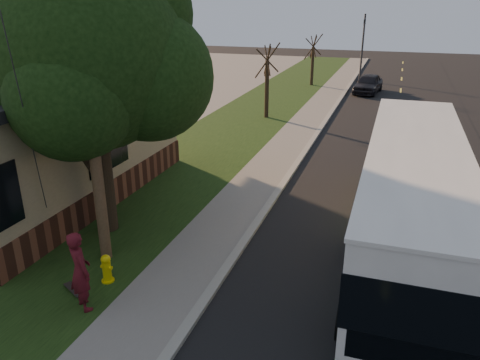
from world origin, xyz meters
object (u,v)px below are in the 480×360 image
(dumpster, at_px, (79,160))
(bare_tree_far, at_px, (313,61))
(skateboard_spare, at_px, (74,289))
(fire_hydrant, at_px, (107,268))
(traffic_signal, at_px, (363,43))
(skateboarder, at_px, (80,271))
(distant_car, at_px, (368,84))
(bare_tree_near, at_px, (267,82))
(leafy_tree, at_px, (94,58))
(utility_pole, at_px, (87,90))
(transit_bus, at_px, (412,196))

(dumpster, bearing_deg, bare_tree_far, 78.64)
(skateboard_spare, bearing_deg, fire_hydrant, 50.83)
(traffic_signal, height_order, skateboarder, traffic_signal)
(dumpster, relative_size, distant_car, 0.46)
(bare_tree_near, relative_size, traffic_signal, 0.78)
(fire_hydrant, distance_m, bare_tree_near, 18.10)
(bare_tree_far, height_order, distant_car, bare_tree_far)
(leafy_tree, relative_size, bare_tree_far, 1.94)
(skateboard_spare, bearing_deg, distant_car, 80.66)
(leafy_tree, bearing_deg, skateboarder, -65.83)
(utility_pole, distance_m, skateboard_spare, 4.80)
(bare_tree_far, bearing_deg, utility_pole, -90.60)
(utility_pole, xyz_separation_m, traffic_signal, (3.81, 33.01, -1.47))
(fire_hydrant, height_order, leafy_tree, leafy_tree)
(bare_tree_far, height_order, skateboarder, bare_tree_far)
(fire_hydrant, bearing_deg, leafy_tree, 120.67)
(transit_bus, distance_m, skateboarder, 8.64)
(skateboarder, xyz_separation_m, skateboard_spare, (-0.63, 0.43, -0.90))
(skateboard_spare, bearing_deg, traffic_signal, 84.02)
(traffic_signal, bearing_deg, transit_bus, -82.55)
(distant_car, bearing_deg, utility_pole, -92.65)
(fire_hydrant, distance_m, utility_pole, 4.37)
(fire_hydrant, bearing_deg, skateboarder, -84.68)
(leafy_tree, xyz_separation_m, traffic_signal, (4.67, 31.35, -2.00))
(utility_pole, distance_m, dumpster, 7.80)
(bare_tree_near, xyz_separation_m, skateboarder, (1.00, -19.07, -1.13))
(dumpster, distance_m, distant_car, 24.06)
(utility_pole, relative_size, distant_car, 2.20)
(leafy_tree, distance_m, traffic_signal, 31.76)
(skateboarder, height_order, distant_car, skateboarder)
(leafy_tree, bearing_deg, distant_car, 77.23)
(transit_bus, relative_size, distant_car, 2.82)
(bare_tree_far, xyz_separation_m, traffic_signal, (3.50, 4.00, 1.16))
(leafy_tree, relative_size, traffic_signal, 1.42)
(leafy_tree, distance_m, transit_bus, 9.38)
(leafy_tree, height_order, traffic_signal, leafy_tree)
(transit_bus, height_order, dumpster, transit_bus)
(transit_bus, bearing_deg, dumpster, 170.83)
(utility_pole, height_order, skateboarder, utility_pole)
(fire_hydrant, xyz_separation_m, bare_tree_far, (-0.40, 30.00, 1.57))
(transit_bus, height_order, distant_car, transit_bus)
(bare_tree_far, bearing_deg, transit_bus, -74.05)
(distant_car, bearing_deg, bare_tree_far, 165.99)
(skateboarder, distance_m, distant_car, 29.54)
(fire_hydrant, relative_size, dumpster, 0.39)
(fire_hydrant, distance_m, transit_bus, 8.20)
(skateboard_spare, distance_m, dumpster, 8.18)
(traffic_signal, bearing_deg, utility_pole, -96.58)
(bare_tree_near, xyz_separation_m, transit_bus, (7.92, -13.94, -0.47))
(skateboarder, bearing_deg, bare_tree_near, -54.53)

